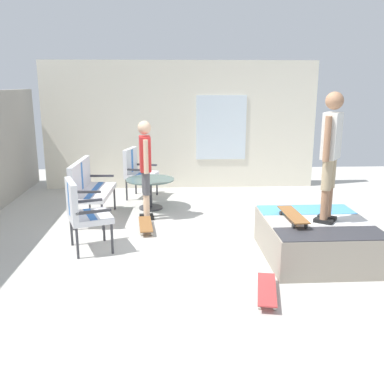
{
  "coord_description": "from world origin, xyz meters",
  "views": [
    {
      "loc": [
        -5.78,
        0.68,
        2.3
      ],
      "look_at": [
        0.51,
        0.39,
        0.7
      ],
      "focal_mm": 40.14,
      "sensor_mm": 36.0,
      "label": 1
    }
  ],
  "objects": [
    {
      "name": "patio_chair_by_wall",
      "position": [
        -0.03,
        1.94,
        0.61
      ],
      "size": [
        0.77,
        0.73,
        1.02
      ],
      "color": "#38383D",
      "rests_on": "ground_plane"
    },
    {
      "name": "patio_chair_near_house",
      "position": [
        2.88,
        1.42,
        0.61
      ],
      "size": [
        0.74,
        0.69,
        1.02
      ],
      "color": "#38383D",
      "rests_on": "ground_plane"
    },
    {
      "name": "skateboard_on_ramp",
      "position": [
        -0.42,
        -0.91,
        0.61
      ],
      "size": [
        0.81,
        0.23,
        0.1
      ],
      "color": "brown",
      "rests_on": "skate_ramp"
    },
    {
      "name": "patio_bench",
      "position": [
        1.44,
        2.14,
        0.62
      ],
      "size": [
        1.27,
        0.59,
        1.02
      ],
      "color": "#38383D",
      "rests_on": "ground_plane"
    },
    {
      "name": "person_watching",
      "position": [
        1.43,
        1.14,
        0.99
      ],
      "size": [
        0.48,
        0.27,
        1.7
      ],
      "color": "black",
      "rests_on": "ground_plane"
    },
    {
      "name": "skateboard_by_bench",
      "position": [
        0.84,
        1.13,
        0.08
      ],
      "size": [
        0.82,
        0.28,
        0.1
      ],
      "color": "brown",
      "rests_on": "ground_plane"
    },
    {
      "name": "person_skater",
      "position": [
        -0.45,
        -1.33,
        1.5
      ],
      "size": [
        0.41,
        0.36,
        1.68
      ],
      "color": "black",
      "rests_on": "skate_ramp"
    },
    {
      "name": "ground_plane",
      "position": [
        0.0,
        0.0,
        -0.05
      ],
      "size": [
        12.0,
        12.0,
        0.1
      ],
      "primitive_type": "cube",
      "color": "beige"
    },
    {
      "name": "skateboard_spare",
      "position": [
        -1.49,
        -0.35,
        0.08
      ],
      "size": [
        0.82,
        0.35,
        0.1
      ],
      "color": "#B23838",
      "rests_on": "ground_plane"
    },
    {
      "name": "house_facade",
      "position": [
        3.8,
        0.49,
        1.39
      ],
      "size": [
        0.23,
        6.0,
        2.78
      ],
      "color": "silver",
      "rests_on": "ground_plane"
    },
    {
      "name": "skate_ramp",
      "position": [
        -0.41,
        -1.28,
        0.26
      ],
      "size": [
        1.56,
        2.07,
        0.52
      ],
      "color": "gray",
      "rests_on": "ground_plane"
    },
    {
      "name": "patio_table",
      "position": [
        2.05,
        1.1,
        0.4
      ],
      "size": [
        0.9,
        0.9,
        0.57
      ],
      "color": "#38383D",
      "rests_on": "ground_plane"
    }
  ]
}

